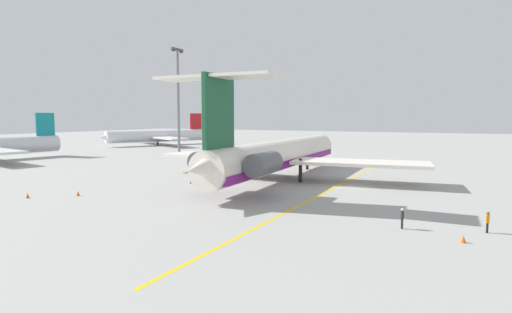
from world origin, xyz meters
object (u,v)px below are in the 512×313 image
Objects in this scene: ground_crew_portside at (488,219)px; light_mast at (178,96)px; airliner_mid_right at (155,136)px; safety_cone_wingtip at (28,196)px; main_jetliner at (278,155)px; ground_crew_near_nose at (402,216)px; safety_cone_nose at (463,239)px; ground_crew_near_tail at (264,154)px; safety_cone_tail at (78,193)px.

light_mast reaches higher than ground_crew_portside.
safety_cone_wingtip is at bearing 58.63° from airliner_mid_right.
ground_crew_near_nose is at bearing -135.46° from main_jetliner.
ground_crew_portside is 3.01× the size of safety_cone_nose.
ground_crew_near_tail is 45.21m from safety_cone_tail.
main_jetliner is at bearing 97.02° from ground_crew_near_nose.
light_mast reaches higher than ground_crew_near_nose.
safety_cone_tail is 0.02× the size of light_mast.
safety_cone_nose is at bearing 78.95° from airliner_mid_right.
ground_crew_near_tail reaches higher than ground_crew_near_nose.
safety_cone_tail is at bearing -134.74° from ground_crew_near_tail.
ground_crew_portside is 78.66m from light_mast.
ground_crew_portside is at bearing -124.59° from light_mast.
ground_crew_near_tail is (42.72, 33.19, 0.05)m from ground_crew_near_nose.
light_mast is (47.64, 62.25, 13.62)m from safety_cone_nose.
safety_cone_wingtip is (-23.87, 19.43, -3.33)m from main_jetliner.
ground_crew_near_nose is at bearing -85.91° from safety_cone_tail.
main_jetliner is 49.03m from light_mast.
ground_crew_near_nose is 4.76m from safety_cone_nose.
airliner_mid_right is at bearing 52.27° from safety_cone_nose.
safety_cone_nose is 1.00× the size of safety_cone_wingtip.
ground_crew_near_tail reaches higher than safety_cone_nose.
ground_crew_portside is at bearing -24.52° from safety_cone_nose.
ground_crew_near_tail is 48.89m from safety_cone_wingtip.
main_jetliner is 82.41× the size of safety_cone_tail.
ground_crew_near_nose reaches higher than safety_cone_tail.
ground_crew_near_tail is 0.07× the size of light_mast.
light_mast is (45.88, 57.90, 12.83)m from ground_crew_near_nose.
safety_cone_tail is at bearing 39.13° from ground_crew_portside.
safety_cone_tail is (3.42, -3.86, 0.00)m from safety_cone_wingtip.
ground_crew_near_tail is at bearing 28.05° from main_jetliner.
main_jetliner is 1.40× the size of airliner_mid_right.
main_jetliner is 30.95m from safety_cone_wingtip.
safety_cone_wingtip is (-71.80, -44.78, -2.72)m from airliner_mid_right.
airliner_mid_right is at bearing 112.00° from ground_crew_near_tail.
safety_cone_tail is at bearing 91.04° from safety_cone_nose.
light_mast is (44.06, 63.89, 12.85)m from ground_crew_portside.
safety_cone_tail is (-2.47, 34.49, -0.79)m from ground_crew_near_nose.
ground_crew_near_tail is 3.21× the size of safety_cone_wingtip.
main_jetliner is 25.66× the size of ground_crew_near_tail.
safety_cone_wingtip is 56.99m from light_mast.
ground_crew_near_nose is at bearing 50.04° from ground_crew_portside.
ground_crew_near_nose is 34.59m from safety_cone_tail.
ground_crew_near_tail reaches higher than ground_crew_portside.
light_mast is (3.16, 24.72, 12.78)m from ground_crew_near_tail.
ground_crew_near_nose is 3.06× the size of safety_cone_nose.
safety_cone_tail is (-68.39, -48.64, -2.72)m from airliner_mid_right.
main_jetliner is 30.70m from safety_cone_nose.
ground_crew_near_tail is at bearing -13.15° from ground_crew_portside.
main_jetliner is 26.93× the size of ground_crew_near_nose.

